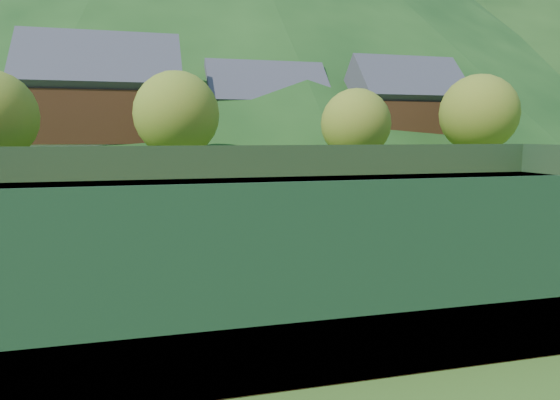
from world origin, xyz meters
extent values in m
plane|color=#30551A|center=(0.00, 0.00, 0.00)|extent=(400.00, 400.00, 0.00)
cube|color=#B74A1D|center=(0.00, 0.00, 0.01)|extent=(40.00, 24.00, 0.02)
cone|color=#163312|center=(90.00, 150.00, 47.50)|extent=(260.00, 260.00, 95.00)
imported|color=#194EA7|center=(-2.46, -3.00, 0.87)|extent=(0.64, 0.43, 1.70)
imported|color=#D85713|center=(3.57, 1.99, 0.79)|extent=(0.79, 0.63, 1.55)
imported|color=orange|center=(2.73, 2.27, 0.67)|extent=(0.82, 0.53, 1.29)
imported|color=#DB5913|center=(7.11, 2.88, 0.78)|extent=(0.87, 0.71, 1.53)
imported|color=#CE5012|center=(7.67, 1.42, 0.67)|extent=(0.84, 0.49, 1.29)
sphere|color=#B2DC24|center=(-1.12, -5.53, 0.05)|extent=(0.07, 0.07, 0.07)
sphere|color=#B2DC24|center=(-1.59, -4.02, 0.05)|extent=(0.07, 0.07, 0.07)
sphere|color=#B2DC24|center=(-2.57, -4.61, 0.05)|extent=(0.07, 0.07, 0.07)
sphere|color=#B2DC24|center=(4.76, -4.36, 0.05)|extent=(0.07, 0.07, 0.07)
sphere|color=#B2DC24|center=(-7.99, -4.58, 0.05)|extent=(0.07, 0.07, 0.07)
sphere|color=#B2DC24|center=(3.12, -8.20, 0.05)|extent=(0.07, 0.07, 0.07)
sphere|color=#B2DC24|center=(1.40, -3.77, 0.05)|extent=(0.07, 0.07, 0.07)
sphere|color=#B2DC24|center=(-4.01, -5.35, 0.05)|extent=(0.07, 0.07, 0.07)
sphere|color=#B2DC24|center=(-3.07, -4.81, 0.05)|extent=(0.07, 0.07, 0.07)
sphere|color=#B2DC24|center=(-8.30, -1.28, 0.05)|extent=(0.07, 0.07, 0.07)
sphere|color=#B2DC24|center=(3.93, -1.90, 0.05)|extent=(0.07, 0.07, 0.07)
sphere|color=#B2DC24|center=(2.13, -2.48, 0.05)|extent=(0.07, 0.07, 0.07)
sphere|color=#B2DC24|center=(-6.50, -5.98, 0.05)|extent=(0.07, 0.07, 0.07)
sphere|color=#B2DC24|center=(-1.48, -4.28, 0.05)|extent=(0.07, 0.07, 0.07)
sphere|color=#B2DC24|center=(-0.73, -1.82, 0.05)|extent=(0.07, 0.07, 0.07)
sphere|color=#B2DC24|center=(2.60, -6.78, 0.05)|extent=(0.07, 0.07, 0.07)
sphere|color=#B2DC24|center=(-6.90, -2.52, 0.05)|extent=(0.07, 0.07, 0.07)
sphere|color=#B2DC24|center=(-7.44, -2.79, 0.05)|extent=(0.07, 0.07, 0.07)
cube|color=white|center=(11.88, 0.00, 0.02)|extent=(0.06, 10.97, 0.00)
cube|color=silver|center=(0.00, -5.49, 0.02)|extent=(23.77, 0.06, 0.00)
cube|color=white|center=(0.00, 5.49, 0.02)|extent=(23.77, 0.06, 0.00)
cube|color=white|center=(0.00, -4.12, 0.02)|extent=(23.77, 0.06, 0.00)
cube|color=white|center=(0.00, 4.12, 0.02)|extent=(23.77, 0.06, 0.00)
cube|color=white|center=(-6.40, 0.00, 0.02)|extent=(0.06, 8.23, 0.00)
cube|color=white|center=(6.40, 0.00, 0.02)|extent=(0.06, 8.23, 0.00)
cube|color=white|center=(0.00, 0.00, 0.02)|extent=(12.80, 0.06, 0.00)
cube|color=white|center=(0.00, 0.00, 0.02)|extent=(0.06, 10.97, 0.00)
cube|color=black|center=(0.00, 0.00, 0.47)|extent=(0.03, 11.97, 0.90)
cube|color=white|center=(0.00, 0.00, 0.94)|extent=(0.05, 11.97, 0.06)
cylinder|color=black|center=(0.00, -5.99, 0.57)|extent=(0.10, 0.10, 1.10)
cylinder|color=black|center=(0.00, 5.99, 0.57)|extent=(0.10, 0.10, 1.10)
cube|color=black|center=(0.00, 12.00, 1.52)|extent=(40.00, 0.05, 3.00)
cube|color=#195726|center=(0.00, 12.00, 0.52)|extent=(40.40, 0.05, 1.00)
cube|color=black|center=(0.00, -12.00, 1.52)|extent=(40.00, 0.05, 3.00)
cube|color=#1A5D2B|center=(0.00, -12.00, 0.52)|extent=(40.40, 0.05, 1.00)
cylinder|color=black|center=(-6.55, -3.54, 0.30)|extent=(0.02, 0.02, 0.55)
cylinder|color=black|center=(-6.00, -3.54, 0.30)|extent=(0.02, 0.02, 0.55)
cylinder|color=black|center=(-6.55, -2.99, 0.30)|extent=(0.02, 0.02, 0.55)
cylinder|color=black|center=(-6.00, -2.99, 0.30)|extent=(0.02, 0.02, 0.55)
cube|color=black|center=(-6.28, -3.27, 0.57)|extent=(0.55, 0.55, 0.02)
cube|color=black|center=(-6.28, -3.54, 0.80)|extent=(0.55, 0.02, 0.45)
cube|color=black|center=(-6.28, -2.99, 0.80)|extent=(0.55, 0.02, 0.45)
cube|color=black|center=(-6.55, -3.27, 0.80)|extent=(0.02, 0.55, 0.45)
cube|color=black|center=(-6.00, -3.27, 0.80)|extent=(0.02, 0.55, 0.45)
sphere|color=#CCE526|center=(-6.48, -3.47, 0.99)|extent=(0.07, 0.07, 0.07)
sphere|color=#CCE526|center=(-6.48, -3.33, 0.99)|extent=(0.07, 0.07, 0.07)
sphere|color=#CCE526|center=(-6.48, -3.20, 0.99)|extent=(0.07, 0.07, 0.07)
sphere|color=#CCE526|center=(-6.48, -3.06, 0.99)|extent=(0.07, 0.07, 0.07)
sphere|color=#CCE526|center=(-6.34, -3.47, 0.99)|extent=(0.07, 0.07, 0.07)
sphere|color=#CCE526|center=(-6.34, -3.33, 0.99)|extent=(0.07, 0.07, 0.07)
sphere|color=#CCE526|center=(-6.34, -3.20, 0.99)|extent=(0.07, 0.07, 0.07)
sphere|color=#CCE526|center=(-6.34, -3.06, 0.99)|extent=(0.07, 0.07, 0.07)
sphere|color=#CCE526|center=(-6.21, -3.47, 0.99)|extent=(0.07, 0.07, 0.07)
sphere|color=#CCE526|center=(-6.21, -3.33, 0.99)|extent=(0.07, 0.07, 0.07)
sphere|color=#CCE526|center=(-6.21, -3.20, 0.99)|extent=(0.07, 0.07, 0.07)
sphere|color=#CCE526|center=(-6.21, -3.06, 0.99)|extent=(0.07, 0.07, 0.07)
sphere|color=#CCE526|center=(-6.07, -3.47, 0.99)|extent=(0.07, 0.07, 0.07)
sphere|color=#CCE526|center=(-6.07, -3.33, 0.99)|extent=(0.07, 0.07, 0.07)
sphere|color=#CCE526|center=(-6.07, -3.20, 0.99)|extent=(0.07, 0.07, 0.07)
sphere|color=#CCE526|center=(-6.07, -3.06, 0.99)|extent=(0.07, 0.07, 0.07)
cube|color=beige|center=(-10.00, 30.00, 1.44)|extent=(12.00, 9.00, 2.88)
cube|color=#341C0E|center=(-10.00, 30.00, 5.12)|extent=(12.24, 9.18, 4.48)
cube|color=#3E3F46|center=(-10.00, 30.00, 7.96)|extent=(13.80, 9.93, 9.93)
cube|color=beige|center=(6.00, 34.00, 1.26)|extent=(11.00, 8.00, 2.52)
cube|color=#3B1E10|center=(6.00, 34.00, 4.48)|extent=(11.22, 8.16, 3.92)
cube|color=#3F3F47|center=(6.00, 34.00, 7.04)|extent=(12.65, 8.82, 8.82)
cube|color=beige|center=(20.00, 30.00, 1.35)|extent=(10.00, 8.00, 2.70)
cube|color=#361E0E|center=(20.00, 30.00, 4.80)|extent=(10.20, 8.16, 4.20)
cube|color=#3D3D44|center=(20.00, 30.00, 7.50)|extent=(11.50, 8.82, 8.82)
cylinder|color=#3D2618|center=(-4.00, 20.00, 1.44)|extent=(0.36, 0.36, 2.88)
sphere|color=#4D731E|center=(-4.00, 20.00, 5.20)|extent=(6.40, 6.40, 6.40)
cylinder|color=#412B1A|center=(10.00, 19.00, 1.26)|extent=(0.36, 0.36, 2.52)
sphere|color=#52731E|center=(10.00, 19.00, 4.55)|extent=(5.60, 5.60, 5.60)
cylinder|color=#422C1A|center=(22.00, 20.00, 1.53)|extent=(0.36, 0.36, 3.06)
sphere|color=#4F6F1D|center=(22.00, 20.00, 5.53)|extent=(6.80, 6.80, 6.80)
camera|label=1|loc=(-6.03, -18.51, 3.65)|focal=32.00mm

